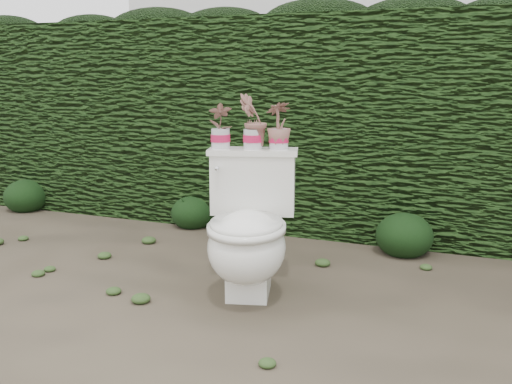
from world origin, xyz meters
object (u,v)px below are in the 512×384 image
at_px(potted_plant_left, 220,127).
at_px(potted_plant_center, 253,123).
at_px(toilet, 248,233).
at_px(potted_plant_right, 279,127).

relative_size(potted_plant_left, potted_plant_center, 0.83).
distance_m(potted_plant_left, potted_plant_center, 0.18).
xyz_separation_m(toilet, potted_plant_center, (-0.07, 0.23, 0.57)).
distance_m(toilet, potted_plant_center, 0.61).
bearing_deg(potted_plant_center, potted_plant_left, -30.73).
bearing_deg(potted_plant_left, toilet, 111.14).
xyz_separation_m(potted_plant_left, potted_plant_center, (0.18, 0.05, 0.02)).
height_order(potted_plant_left, potted_plant_right, potted_plant_right).
bearing_deg(potted_plant_center, toilet, 59.53).
bearing_deg(toilet, potted_plant_center, 90.26).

